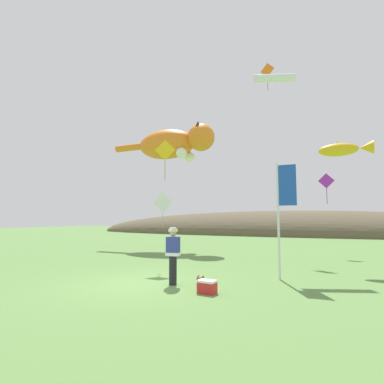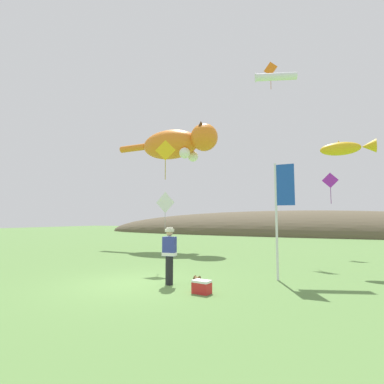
{
  "view_description": "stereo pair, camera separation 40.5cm",
  "coord_description": "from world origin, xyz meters",
  "px_view_note": "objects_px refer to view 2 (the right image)",
  "views": [
    {
      "loc": [
        5.48,
        -8.04,
        2.05
      ],
      "look_at": [
        0.0,
        4.0,
        3.23
      ],
      "focal_mm": 28.0,
      "sensor_mm": 36.0,
      "label": 1
    },
    {
      "loc": [
        5.85,
        -7.87,
        2.05
      ],
      "look_at": [
        0.0,
        4.0,
        3.23
      ],
      "focal_mm": 28.0,
      "sensor_mm": 36.0,
      "label": 2
    }
  ],
  "objects_px": {
    "picnic_cooler": "(202,287)",
    "kite_diamond_gold": "(165,151)",
    "kite_fish_windsock": "(346,148)",
    "kite_diamond_white": "(165,203)",
    "kite_diamond_orange": "(271,69)",
    "kite_diamond_violet": "(330,181)",
    "festival_attendant": "(169,254)",
    "kite_giant_cat": "(177,144)",
    "kite_tube_streamer": "(275,77)",
    "festival_banner_pole": "(281,203)",
    "kite_spool": "(197,280)"
  },
  "relations": [
    {
      "from": "picnic_cooler",
      "to": "kite_diamond_gold",
      "type": "xyz_separation_m",
      "value": [
        -3.66,
        4.03,
        5.01
      ]
    },
    {
      "from": "kite_fish_windsock",
      "to": "kite_diamond_white",
      "type": "xyz_separation_m",
      "value": [
        -9.87,
        1.34,
        -2.05
      ]
    },
    {
      "from": "kite_diamond_orange",
      "to": "kite_diamond_violet",
      "type": "bearing_deg",
      "value": -4.88
    },
    {
      "from": "festival_attendant",
      "to": "kite_giant_cat",
      "type": "relative_size",
      "value": 0.22
    },
    {
      "from": "festival_attendant",
      "to": "kite_fish_windsock",
      "type": "relative_size",
      "value": 0.83
    },
    {
      "from": "picnic_cooler",
      "to": "kite_diamond_violet",
      "type": "height_order",
      "value": "kite_diamond_violet"
    },
    {
      "from": "kite_diamond_violet",
      "to": "kite_diamond_gold",
      "type": "xyz_separation_m",
      "value": [
        -6.74,
        -7.01,
        0.98
      ]
    },
    {
      "from": "kite_giant_cat",
      "to": "kite_diamond_gold",
      "type": "xyz_separation_m",
      "value": [
        3.25,
        -6.95,
        -2.27
      ]
    },
    {
      "from": "kite_diamond_white",
      "to": "kite_fish_windsock",
      "type": "bearing_deg",
      "value": -7.71
    },
    {
      "from": "festival_attendant",
      "to": "kite_giant_cat",
      "type": "xyz_separation_m",
      "value": [
        -5.54,
        10.42,
        6.51
      ]
    },
    {
      "from": "kite_tube_streamer",
      "to": "kite_diamond_white",
      "type": "bearing_deg",
      "value": 169.73
    },
    {
      "from": "festival_banner_pole",
      "to": "kite_diamond_orange",
      "type": "height_order",
      "value": "kite_diamond_orange"
    },
    {
      "from": "picnic_cooler",
      "to": "kite_diamond_violet",
      "type": "relative_size",
      "value": 0.29
    },
    {
      "from": "kite_diamond_gold",
      "to": "festival_attendant",
      "type": "bearing_deg",
      "value": -56.53
    },
    {
      "from": "kite_diamond_orange",
      "to": "festival_banner_pole",
      "type": "bearing_deg",
      "value": -77.59
    },
    {
      "from": "kite_diamond_orange",
      "to": "kite_diamond_white",
      "type": "relative_size",
      "value": 0.85
    },
    {
      "from": "kite_spool",
      "to": "kite_giant_cat",
      "type": "bearing_deg",
      "value": 122.29
    },
    {
      "from": "kite_diamond_violet",
      "to": "kite_diamond_white",
      "type": "xyz_separation_m",
      "value": [
        -9.1,
        -3.12,
        -1.19
      ]
    },
    {
      "from": "kite_giant_cat",
      "to": "kite_fish_windsock",
      "type": "bearing_deg",
      "value": -22.23
    },
    {
      "from": "kite_spool",
      "to": "kite_diamond_white",
      "type": "bearing_deg",
      "value": 128.11
    },
    {
      "from": "kite_giant_cat",
      "to": "kite_diamond_orange",
      "type": "height_order",
      "value": "kite_diamond_orange"
    },
    {
      "from": "kite_spool",
      "to": "kite_diamond_orange",
      "type": "bearing_deg",
      "value": 87.41
    },
    {
      "from": "festival_banner_pole",
      "to": "kite_diamond_orange",
      "type": "relative_size",
      "value": 2.12
    },
    {
      "from": "festival_attendant",
      "to": "picnic_cooler",
      "type": "height_order",
      "value": "festival_attendant"
    },
    {
      "from": "kite_diamond_white",
      "to": "festival_attendant",
      "type": "bearing_deg",
      "value": -57.68
    },
    {
      "from": "picnic_cooler",
      "to": "festival_attendant",
      "type": "bearing_deg",
      "value": 157.68
    },
    {
      "from": "kite_diamond_violet",
      "to": "kite_diamond_gold",
      "type": "height_order",
      "value": "kite_diamond_gold"
    },
    {
      "from": "picnic_cooler",
      "to": "festival_banner_pole",
      "type": "distance_m",
      "value": 4.03
    },
    {
      "from": "kite_spool",
      "to": "picnic_cooler",
      "type": "bearing_deg",
      "value": -58.75
    },
    {
      "from": "festival_banner_pole",
      "to": "kite_diamond_orange",
      "type": "xyz_separation_m",
      "value": [
        -1.88,
        8.57,
        9.15
      ]
    },
    {
      "from": "festival_attendant",
      "to": "kite_diamond_white",
      "type": "bearing_deg",
      "value": 122.32
    },
    {
      "from": "festival_banner_pole",
      "to": "kite_tube_streamer",
      "type": "distance_m",
      "value": 7.49
    },
    {
      "from": "kite_spool",
      "to": "kite_diamond_gold",
      "type": "bearing_deg",
      "value": 135.48
    },
    {
      "from": "kite_fish_windsock",
      "to": "kite_diamond_violet",
      "type": "height_order",
      "value": "kite_fish_windsock"
    },
    {
      "from": "kite_diamond_violet",
      "to": "kite_diamond_white",
      "type": "height_order",
      "value": "kite_diamond_violet"
    },
    {
      "from": "kite_giant_cat",
      "to": "kite_tube_streamer",
      "type": "distance_m",
      "value": 9.07
    },
    {
      "from": "kite_fish_windsock",
      "to": "kite_diamond_violet",
      "type": "relative_size",
      "value": 1.2
    },
    {
      "from": "festival_attendant",
      "to": "festival_banner_pole",
      "type": "height_order",
      "value": "festival_banner_pole"
    },
    {
      "from": "festival_attendant",
      "to": "picnic_cooler",
      "type": "distance_m",
      "value": 1.67
    },
    {
      "from": "kite_spool",
      "to": "kite_giant_cat",
      "type": "distance_m",
      "value": 13.84
    },
    {
      "from": "festival_banner_pole",
      "to": "kite_diamond_gold",
      "type": "height_order",
      "value": "kite_diamond_gold"
    },
    {
      "from": "picnic_cooler",
      "to": "kite_diamond_orange",
      "type": "xyz_separation_m",
      "value": [
        -0.18,
        11.32,
        11.56
      ]
    },
    {
      "from": "kite_tube_streamer",
      "to": "kite_diamond_violet",
      "type": "height_order",
      "value": "kite_tube_streamer"
    },
    {
      "from": "kite_tube_streamer",
      "to": "kite_diamond_gold",
      "type": "xyz_separation_m",
      "value": [
        -4.59,
        -2.63,
        -3.74
      ]
    },
    {
      "from": "festival_banner_pole",
      "to": "kite_fish_windsock",
      "type": "height_order",
      "value": "kite_fish_windsock"
    },
    {
      "from": "kite_spool",
      "to": "kite_diamond_white",
      "type": "xyz_separation_m",
      "value": [
        -5.38,
        6.86,
        2.89
      ]
    },
    {
      "from": "kite_giant_cat",
      "to": "kite_fish_windsock",
      "type": "xyz_separation_m",
      "value": [
        10.76,
        -4.4,
        -2.39
      ]
    },
    {
      "from": "picnic_cooler",
      "to": "kite_diamond_violet",
      "type": "distance_m",
      "value": 12.15
    },
    {
      "from": "kite_giant_cat",
      "to": "kite_diamond_gold",
      "type": "distance_m",
      "value": 8.0
    },
    {
      "from": "kite_diamond_gold",
      "to": "kite_giant_cat",
      "type": "bearing_deg",
      "value": 115.07
    }
  ]
}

